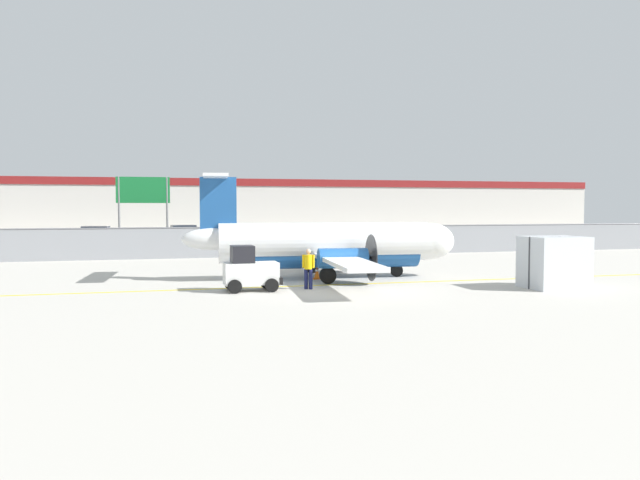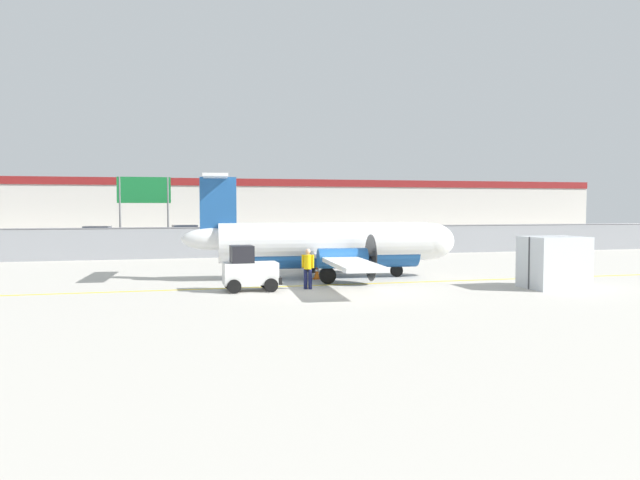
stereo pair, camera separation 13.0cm
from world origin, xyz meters
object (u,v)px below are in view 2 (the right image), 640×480
object	(u,v)px
parked_car_2	(277,232)
parked_car_3	(408,237)
parked_car_1	(186,233)
ground_crew_worker	(308,267)
parked_car_0	(99,235)
traffic_cone_near_left	(315,267)
highway_sign	(144,197)
traffic_cone_near_right	(317,273)
cargo_container	(554,262)
baggage_tug	(249,270)
commuter_airplane	(330,245)

from	to	relation	value
parked_car_2	parked_car_3	xyz separation A→B (m)	(8.74, -12.15, 0.00)
parked_car_1	parked_car_2	size ratio (longest dim) A/B	1.01
ground_crew_worker	parked_car_0	world-z (taller)	same
traffic_cone_near_left	parked_car_3	size ratio (longest dim) A/B	0.15
parked_car_2	highway_sign	size ratio (longest dim) A/B	0.79
traffic_cone_near_right	parked_car_0	xyz separation A→B (m)	(-12.52, 30.02, 0.58)
ground_crew_worker	cargo_container	bearing A→B (deg)	-74.25
baggage_tug	traffic_cone_near_right	distance (m)	5.03
parked_car_2	highway_sign	world-z (taller)	highway_sign
cargo_container	parked_car_2	bearing A→B (deg)	96.80
ground_crew_worker	traffic_cone_near_left	xyz separation A→B (m)	(1.83, 6.16, -0.64)
ground_crew_worker	parked_car_1	xyz separation A→B (m)	(-3.56, 35.00, -0.06)
commuter_airplane	parked_car_2	world-z (taller)	commuter_airplane
ground_crew_worker	cargo_container	size ratio (longest dim) A/B	0.70
cargo_container	parked_car_0	xyz separation A→B (m)	(-21.47, 35.74, -0.21)
traffic_cone_near_left	parked_car_2	bearing A→B (deg)	83.23
parked_car_1	parked_car_2	bearing A→B (deg)	-8.47
parked_car_0	parked_car_1	world-z (taller)	same
parked_car_0	parked_car_1	distance (m)	7.87
parked_car_3	traffic_cone_near_right	bearing A→B (deg)	-119.13
parked_car_1	highway_sign	xyz separation A→B (m)	(-3.44, -15.57, 3.24)
traffic_cone_near_right	highway_sign	xyz separation A→B (m)	(-8.25, 16.03, 3.83)
traffic_cone_near_right	parked_car_1	size ratio (longest dim) A/B	0.15
parked_car_1	traffic_cone_near_right	bearing A→B (deg)	-89.17
baggage_tug	parked_car_1	world-z (taller)	baggage_tug
commuter_airplane	parked_car_0	distance (m)	32.57
highway_sign	ground_crew_worker	bearing A→B (deg)	-70.18
traffic_cone_near_right	commuter_airplane	bearing A→B (deg)	20.62
ground_crew_worker	traffic_cone_near_right	distance (m)	3.68
parked_car_0	baggage_tug	bearing A→B (deg)	-67.65
baggage_tug	parked_car_0	bearing A→B (deg)	104.14
commuter_airplane	parked_car_0	world-z (taller)	commuter_airplane
cargo_container	highway_sign	distance (m)	27.90
traffic_cone_near_left	parked_car_1	distance (m)	29.35
traffic_cone_near_left	highway_sign	xyz separation A→B (m)	(-8.83, 13.27, 3.83)
traffic_cone_near_left	highway_sign	distance (m)	16.40
commuter_airplane	cargo_container	world-z (taller)	commuter_airplane
cargo_container	traffic_cone_near_left	xyz separation A→B (m)	(-8.37, 8.47, -0.79)
traffic_cone_near_left	parked_car_1	world-z (taller)	parked_car_1
parked_car_1	highway_sign	world-z (taller)	highway_sign
parked_car_0	highway_sign	size ratio (longest dim) A/B	0.80
cargo_container	parked_car_1	world-z (taller)	cargo_container
traffic_cone_near_right	parked_car_2	size ratio (longest dim) A/B	0.15
baggage_tug	parked_car_3	xyz separation A→B (m)	(16.45, 22.70, 0.04)
commuter_airplane	traffic_cone_near_right	world-z (taller)	commuter_airplane
cargo_container	traffic_cone_near_right	xyz separation A→B (m)	(-8.95, 5.72, -0.79)
parked_car_1	highway_sign	size ratio (longest dim) A/B	0.80
parked_car_2	parked_car_3	distance (m)	14.96
cargo_container	traffic_cone_near_right	world-z (taller)	cargo_container
cargo_container	parked_car_2	size ratio (longest dim) A/B	0.56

